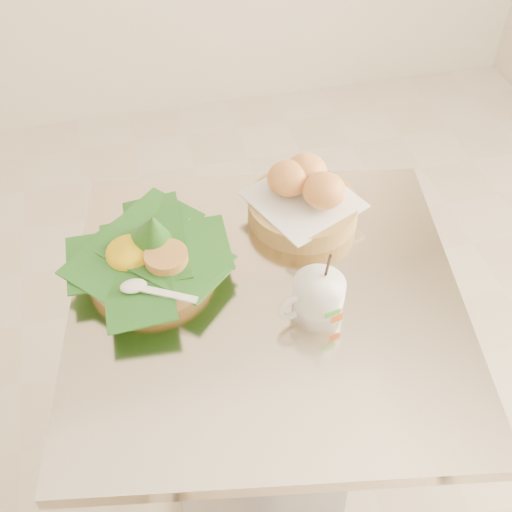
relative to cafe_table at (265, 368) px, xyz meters
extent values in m
plane|color=beige|center=(-0.18, 0.01, -0.53)|extent=(3.60, 3.60, 0.00)
cylinder|color=gray|center=(0.00, 0.00, -0.52)|extent=(0.44, 0.44, 0.03)
cylinder|color=gray|center=(0.00, 0.00, -0.16)|extent=(0.07, 0.07, 0.69)
cube|color=beige|center=(0.00, 0.00, 0.21)|extent=(0.81, 0.81, 0.03)
cylinder|color=tan|center=(-0.19, 0.12, 0.24)|extent=(0.24, 0.24, 0.04)
cone|color=#175318|center=(-0.18, 0.13, 0.31)|extent=(0.12, 0.14, 0.12)
ellipsoid|color=yellow|center=(-0.23, 0.13, 0.26)|extent=(0.09, 0.09, 0.05)
cylinder|color=#CC9347|center=(-0.16, 0.09, 0.28)|extent=(0.08, 0.08, 0.02)
cylinder|color=tan|center=(0.12, 0.19, 0.24)|extent=(0.22, 0.22, 0.04)
cube|color=white|center=(0.12, 0.19, 0.27)|extent=(0.25, 0.25, 0.01)
ellipsoid|color=orange|center=(0.10, 0.22, 0.30)|extent=(0.08, 0.08, 0.07)
ellipsoid|color=orange|center=(0.15, 0.17, 0.30)|extent=(0.08, 0.08, 0.07)
ellipsoid|color=orange|center=(0.14, 0.23, 0.30)|extent=(0.08, 0.08, 0.07)
cylinder|color=white|center=(0.08, -0.05, 0.26)|extent=(0.09, 0.09, 0.08)
torus|color=white|center=(0.03, -0.06, 0.26)|extent=(0.06, 0.02, 0.06)
cylinder|color=#492415|center=(0.08, -0.05, 0.29)|extent=(0.08, 0.08, 0.01)
cylinder|color=black|center=(0.09, -0.04, 0.32)|extent=(0.02, 0.05, 0.11)
cube|color=green|center=(0.09, -0.10, 0.27)|extent=(0.03, 0.01, 0.01)
cube|color=orange|center=(0.10, -0.09, 0.25)|extent=(0.02, 0.01, 0.02)
camera|label=1|loc=(-0.19, -0.72, 1.10)|focal=45.00mm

